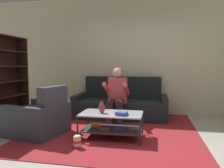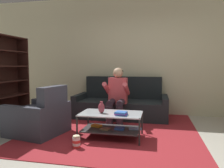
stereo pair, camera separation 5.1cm
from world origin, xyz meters
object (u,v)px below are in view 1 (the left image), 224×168
person_seated_center (117,93)px  vase (102,108)px  coffee_table (112,122)px  couch (121,104)px  popcorn_tub (77,142)px  book_stack (122,113)px  bookshelf (1,87)px  armchair (39,118)px

person_seated_center → vase: person_seated_center is taller
coffee_table → couch: bearing=93.1°
person_seated_center → vase: (-0.08, -0.99, -0.11)m
couch → popcorn_tub: (-0.32, -2.04, -0.20)m
couch → popcorn_tub: 2.08m
popcorn_tub → book_stack: bearing=35.9°
vase → person_seated_center: bearing=85.6°
bookshelf → popcorn_tub: bearing=-23.0°
vase → popcorn_tub: (-0.24, -0.51, -0.41)m
coffee_table → popcorn_tub: (-0.40, -0.55, -0.18)m
coffee_table → armchair: (-1.28, -0.06, 0.01)m
person_seated_center → coffee_table: size_ratio=1.14×
armchair → bookshelf: bearing=163.0°
book_stack → bookshelf: bearing=171.7°
book_stack → bookshelf: 2.46m
book_stack → popcorn_tub: size_ratio=1.05×
bookshelf → popcorn_tub: 2.10m
bookshelf → person_seated_center: bearing=18.7°
vase → book_stack: 0.36m
couch → armchair: 1.96m
person_seated_center → book_stack: person_seated_center is taller
couch → book_stack: couch is taller
armchair → popcorn_tub: size_ratio=5.05×
coffee_table → armchair: 1.28m
coffee_table → bookshelf: 2.30m
popcorn_tub → vase: bearing=64.9°
vase → popcorn_tub: bearing=-115.1°
person_seated_center → armchair: bearing=-139.5°
person_seated_center → popcorn_tub: (-0.32, -1.51, -0.52)m
person_seated_center → vase: bearing=-94.4°
couch → armchair: size_ratio=2.11×
popcorn_tub → armchair: bearing=150.9°
coffee_table → bookshelf: bookshelf is taller
bookshelf → armchair: (0.96, -0.29, -0.49)m
couch → vase: bearing=-92.9°
book_stack → popcorn_tub: book_stack is taller
bookshelf → couch: bearing=30.4°
couch → person_seated_center: (-0.00, -0.53, 0.33)m
book_stack → armchair: bearing=177.5°
person_seated_center → bookshelf: bookshelf is taller
person_seated_center → book_stack: size_ratio=5.60×
popcorn_tub → coffee_table: bearing=53.9°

